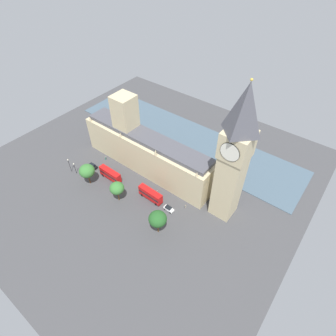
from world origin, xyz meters
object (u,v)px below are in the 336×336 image
at_px(pedestrian_opposite_hall, 106,158).
at_px(double_decker_bus_far_end, 151,194).
at_px(car_black_trailing, 93,166).
at_px(plane_tree_midblock, 117,188).
at_px(pedestrian_near_tower, 157,191).
at_px(parliament_building, 145,149).
at_px(plane_tree_leading, 158,219).
at_px(street_lamp_slot_11, 74,166).
at_px(pedestrian_corner, 185,206).
at_px(street_lamp_slot_10, 69,163).
at_px(clock_tower, 234,156).
at_px(double_decker_bus_kerbside, 110,174).
at_px(car_white_under_trees, 169,209).
at_px(plane_tree_by_river_gate, 87,171).

bearing_deg(pedestrian_opposite_hall, double_decker_bus_far_end, 15.18).
bearing_deg(car_black_trailing, plane_tree_midblock, 73.19).
xyz_separation_m(car_black_trailing, pedestrian_near_tower, (-5.94, 31.89, -0.21)).
relative_size(parliament_building, plane_tree_leading, 6.02).
bearing_deg(street_lamp_slot_11, pedestrian_corner, 105.81).
xyz_separation_m(parliament_building, plane_tree_midblock, (21.27, 4.59, -2.78)).
height_order(plane_tree_leading, street_lamp_slot_10, plane_tree_leading).
bearing_deg(pedestrian_near_tower, plane_tree_leading, -97.18).
distance_m(clock_tower, pedestrian_corner, 30.02).
height_order(clock_tower, pedestrian_corner, clock_tower).
bearing_deg(parliament_building, pedestrian_opposite_hall, -64.73).
bearing_deg(double_decker_bus_far_end, car_black_trailing, 94.93).
bearing_deg(plane_tree_midblock, car_black_trailing, -105.25).
bearing_deg(double_decker_bus_kerbside, car_black_trailing, 90.65).
bearing_deg(car_white_under_trees, clock_tower, 129.01).
relative_size(pedestrian_corner, street_lamp_slot_10, 0.22).
bearing_deg(street_lamp_slot_11, car_black_trailing, 157.87).
height_order(parliament_building, clock_tower, clock_tower).
bearing_deg(pedestrian_near_tower, street_lamp_slot_10, 151.86).
height_order(clock_tower, street_lamp_slot_11, clock_tower).
bearing_deg(plane_tree_midblock, clock_tower, 120.44).
height_order(plane_tree_by_river_gate, street_lamp_slot_11, plane_tree_by_river_gate).
distance_m(plane_tree_by_river_gate, street_lamp_slot_11, 9.66).
bearing_deg(plane_tree_midblock, plane_tree_leading, 85.18).
bearing_deg(pedestrian_opposite_hall, car_white_under_trees, 17.07).
bearing_deg(plane_tree_by_river_gate, clock_tower, 112.81).
distance_m(double_decker_bus_far_end, pedestrian_corner, 14.31).
xyz_separation_m(car_black_trailing, pedestrian_corner, (-6.73, 45.28, -0.20)).
relative_size(car_black_trailing, pedestrian_corner, 2.97).
bearing_deg(double_decker_bus_kerbside, pedestrian_opposite_hall, 57.65).
bearing_deg(parliament_building, plane_tree_by_river_gate, -27.19).
height_order(double_decker_bus_kerbside, street_lamp_slot_10, street_lamp_slot_10).
xyz_separation_m(double_decker_bus_far_end, pedestrian_near_tower, (-4.00, -0.05, -1.96)).
distance_m(double_decker_bus_kerbside, street_lamp_slot_11, 15.86).
distance_m(double_decker_bus_far_end, plane_tree_midblock, 13.13).
xyz_separation_m(pedestrian_near_tower, plane_tree_midblock, (12.05, -9.47, 6.06)).
bearing_deg(double_decker_bus_kerbside, parliament_building, -22.80).
xyz_separation_m(car_black_trailing, double_decker_bus_kerbside, (-0.07, 11.38, 1.75)).
height_order(pedestrian_opposite_hall, plane_tree_midblock, plane_tree_midblock).
xyz_separation_m(double_decker_bus_kerbside, pedestrian_corner, (-6.67, 33.89, -1.95)).
bearing_deg(plane_tree_by_river_gate, double_decker_bus_far_end, 109.41).
bearing_deg(pedestrian_corner, street_lamp_slot_11, 53.27).
bearing_deg(pedestrian_corner, clock_tower, -110.03).
height_order(car_black_trailing, street_lamp_slot_11, street_lamp_slot_11).
xyz_separation_m(car_black_trailing, street_lamp_slot_10, (7.45, -5.45, 3.89)).
height_order(car_black_trailing, plane_tree_by_river_gate, plane_tree_by_river_gate).
xyz_separation_m(parliament_building, street_lamp_slot_11, (22.04, -20.62, -5.43)).
bearing_deg(double_decker_bus_far_end, plane_tree_leading, -128.24).
bearing_deg(plane_tree_by_river_gate, plane_tree_leading, 88.68).
height_order(plane_tree_leading, plane_tree_by_river_gate, plane_tree_leading).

